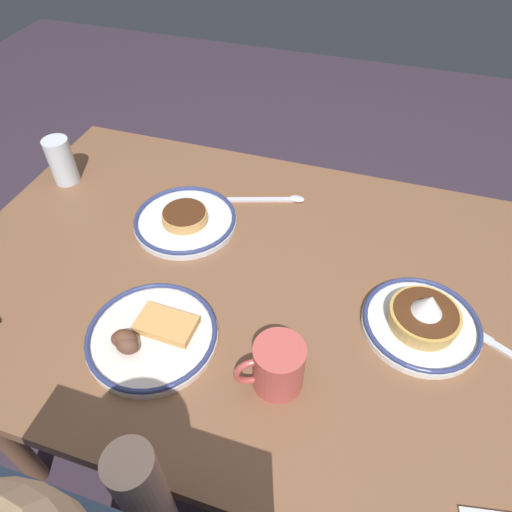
{
  "coord_description": "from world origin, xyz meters",
  "views": [
    {
      "loc": [
        -0.2,
        0.64,
        1.5
      ],
      "look_at": [
        0.02,
        -0.04,
        0.77
      ],
      "focal_mm": 32.49,
      "sensor_mm": 36.0,
      "label": 1
    }
  ],
  "objects": [
    {
      "name": "ground_plane",
      "position": [
        0.0,
        0.0,
        0.0
      ],
      "size": [
        6.0,
        6.0,
        0.0
      ],
      "primitive_type": "plane",
      "color": "#372A37"
    },
    {
      "name": "drinking_glass",
      "position": [
        0.61,
        -0.19,
        0.79
      ],
      "size": [
        0.07,
        0.07,
        0.13
      ],
      "color": "silver",
      "rests_on": "dining_table"
    },
    {
      "name": "plate_center_pancakes",
      "position": [
        0.23,
        -0.12,
        0.75
      ],
      "size": [
        0.25,
        0.25,
        0.04
      ],
      "color": "white",
      "rests_on": "dining_table"
    },
    {
      "name": "plate_far_companion",
      "position": [
        0.15,
        0.21,
        0.75
      ],
      "size": [
        0.26,
        0.26,
        0.05
      ],
      "color": "silver",
      "rests_on": "dining_table"
    },
    {
      "name": "plate_near_main",
      "position": [
        -0.35,
        0.02,
        0.76
      ],
      "size": [
        0.23,
        0.23,
        0.1
      ],
      "color": "white",
      "rests_on": "dining_table"
    },
    {
      "name": "tea_spoon",
      "position": [
        0.04,
        -0.27,
        0.74
      ],
      "size": [
        0.2,
        0.08,
        0.01
      ],
      "color": "silver",
      "rests_on": "dining_table"
    },
    {
      "name": "coffee_mug",
      "position": [
        -0.1,
        0.23,
        0.79
      ],
      "size": [
        0.12,
        0.09,
        0.1
      ],
      "color": "#BF4C47",
      "rests_on": "dining_table"
    },
    {
      "name": "dining_table",
      "position": [
        0.0,
        0.0,
        0.66
      ],
      "size": [
        1.39,
        0.91,
        0.74
      ],
      "color": "brown",
      "rests_on": "ground_plane"
    }
  ]
}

